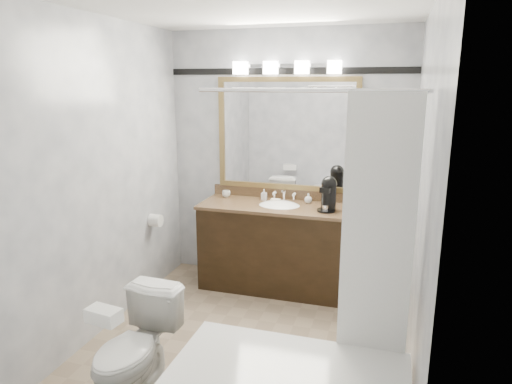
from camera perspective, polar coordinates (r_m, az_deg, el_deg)
room at (r=3.33m, az=-1.14°, el=0.63°), size 2.42×2.62×2.52m
vanity at (r=4.50m, az=2.88°, el=-6.66°), size 1.53×0.58×0.97m
mirror at (r=4.51m, az=3.85°, el=7.21°), size 1.40×0.04×1.10m
vanity_light_bar at (r=4.43m, az=3.82°, el=15.30°), size 1.02×0.14×0.12m
accent_stripe at (r=4.50m, az=4.00°, el=14.85°), size 2.40×0.01×0.06m
tp_roll at (r=4.51m, az=-12.44°, el=-3.49°), size 0.11×0.12×0.12m
toilet at (r=3.15m, az=-14.95°, el=-18.51°), size 0.42×0.70×0.69m
tissue_box at (r=2.76m, az=-18.50°, el=-14.42°), size 0.21×0.14×0.08m
coffee_maker at (r=4.21m, az=9.05°, el=-0.10°), size 0.17×0.21×0.32m
cup_left at (r=4.68m, az=-3.74°, el=-0.22°), size 0.11×0.11×0.07m
soap_bottle_a at (r=4.55m, az=1.01°, el=-0.33°), size 0.05×0.05×0.11m
soap_bottle_b at (r=4.47m, az=6.55°, el=-0.77°), size 0.09×0.09×0.10m
soap_bar at (r=4.50m, az=2.45°, el=-1.03°), size 0.09×0.06×0.03m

